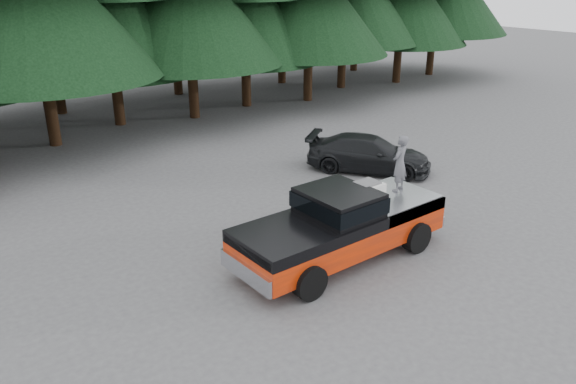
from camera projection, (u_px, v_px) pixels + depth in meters
ground at (282, 273)px, 13.90m from camera, size 120.00×120.00×0.00m
pickup_truck at (340, 235)px, 14.37m from camera, size 6.00×2.04×1.33m
truck_cab at (339, 202)px, 13.96m from camera, size 1.66×1.90×0.59m
air_compressor at (367, 194)px, 14.51m from camera, size 0.78×0.64×0.53m
man_on_bed at (400, 163)px, 15.17m from camera, size 0.66×0.52×1.57m
parked_car at (369, 154)px, 20.66m from camera, size 4.10×4.76×1.31m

